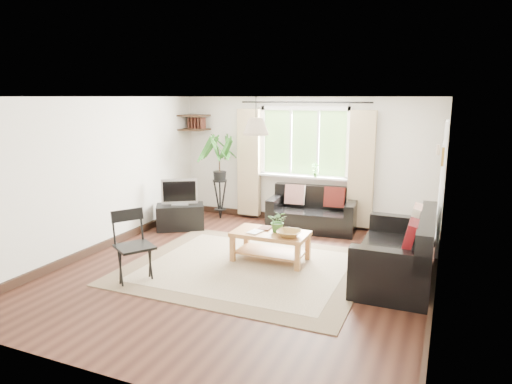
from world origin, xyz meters
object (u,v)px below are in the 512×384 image
at_px(folding_chair, 135,248).
at_px(tv_stand, 180,217).
at_px(palm_stand, 220,177).
at_px(sofa_right, 396,248).
at_px(coffee_table, 270,247).
at_px(sofa_back, 312,210).

bearing_deg(folding_chair, tv_stand, 51.54).
xyz_separation_m(palm_stand, folding_chair, (0.48, -3.32, -0.37)).
distance_m(sofa_right, coffee_table, 1.79).
xyz_separation_m(sofa_right, palm_stand, (-3.59, 1.88, 0.41)).
relative_size(sofa_back, sofa_right, 0.85).
relative_size(sofa_back, coffee_table, 1.42).
relative_size(coffee_table, tv_stand, 1.30).
distance_m(sofa_back, palm_stand, 1.98).
height_order(tv_stand, folding_chair, folding_chair).
bearing_deg(tv_stand, coffee_table, -55.14).
bearing_deg(palm_stand, sofa_back, -1.90).
distance_m(sofa_right, folding_chair, 3.43).
distance_m(sofa_right, palm_stand, 4.08).
relative_size(sofa_right, coffee_table, 1.67).
distance_m(sofa_right, tv_stand, 4.04).
relative_size(sofa_back, folding_chair, 1.66).
bearing_deg(palm_stand, tv_stand, -109.05).
bearing_deg(sofa_right, sofa_back, -138.11).
height_order(sofa_back, coffee_table, sofa_back).
bearing_deg(tv_stand, folding_chair, -102.86).
xyz_separation_m(sofa_back, tv_stand, (-2.26, -0.89, -0.14)).
xyz_separation_m(sofa_back, palm_stand, (-1.93, 0.06, 0.47)).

